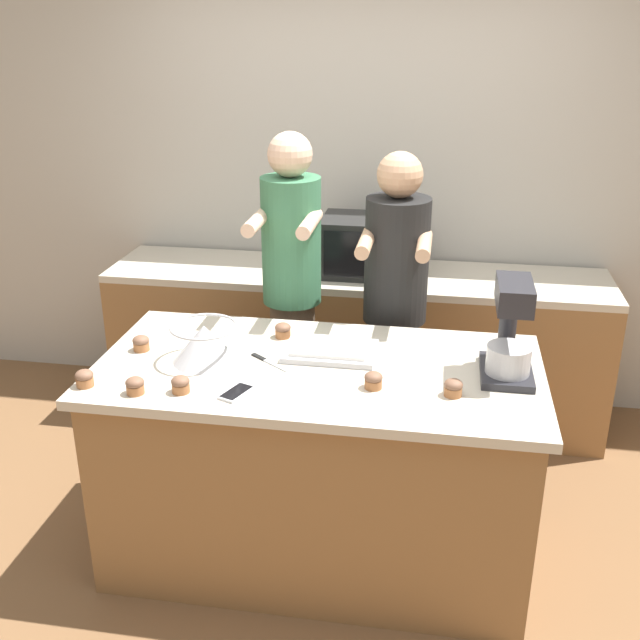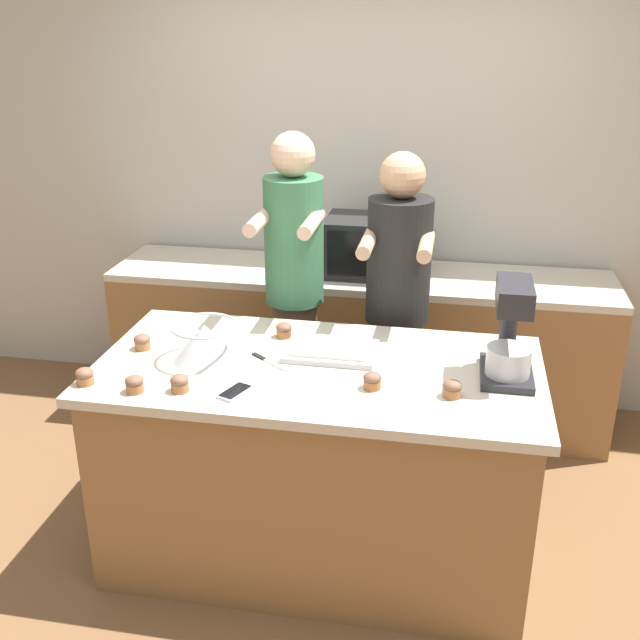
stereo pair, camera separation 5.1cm
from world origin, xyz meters
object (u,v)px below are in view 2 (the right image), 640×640
mixing_bowl (205,341)px  baking_tray (331,350)px  cell_phone (235,392)px  cupcake_3 (284,330)px  microwave_oven (371,246)px  cupcake_1 (134,384)px  cupcake_6 (452,389)px  person_right (397,314)px  cupcake_2 (180,383)px  cupcake_0 (372,381)px  cupcake_5 (85,376)px  knife (267,361)px  cupcake_4 (142,342)px  person_left (294,297)px  stand_mixer (510,336)px

mixing_bowl → baking_tray: bearing=16.8°
cell_phone → cupcake_3: (0.06, 0.55, 0.03)m
microwave_oven → cupcake_3: microwave_oven is taller
cupcake_1 → cupcake_6: (1.17, 0.18, 0.00)m
cupcake_1 → cell_phone: bearing=9.1°
person_right → cupcake_2: 1.24m
person_right → baking_tray: size_ratio=4.38×
cupcake_0 → cupcake_1: 0.89m
cell_phone → cupcake_2: bearing=-173.9°
person_right → cell_phone: bearing=-117.9°
mixing_bowl → cupcake_5: mixing_bowl is taller
knife → cupcake_0: 0.48m
microwave_oven → cell_phone: size_ratio=3.10×
cupcake_4 → cupcake_5: (-0.09, -0.35, 0.00)m
cupcake_6 → cupcake_3: bearing=150.0°
person_left → cupcake_5: 1.18m
knife → cupcake_1: cupcake_1 is taller
person_right → cupcake_0: (-0.02, -0.85, 0.06)m
person_left → microwave_oven: person_left is taller
knife → cupcake_0: (0.45, -0.16, 0.03)m
mixing_bowl → cupcake_5: size_ratio=3.94×
cupcake_2 → cupcake_5: (-0.38, -0.01, 0.00)m
cupcake_4 → cupcake_3: bearing=22.7°
mixing_bowl → cupcake_0: (0.70, -0.13, -0.05)m
mixing_bowl → cupcake_3: 0.39m
cell_phone → cupcake_3: 0.55m
mixing_bowl → microwave_oven: 1.40m
cupcake_0 → cupcake_2: bearing=-167.8°
person_right → cupcake_1: size_ratio=23.80×
baking_tray → cell_phone: bearing=-125.6°
person_left → person_right: bearing=0.0°
mixing_bowl → cupcake_3: size_ratio=3.94×
stand_mixer → mixing_bowl: (-1.20, -0.07, -0.09)m
cell_phone → cupcake_5: 0.59m
cupcake_2 → baking_tray: bearing=40.7°
stand_mixer → cupcake_6: bearing=-134.9°
cupcake_1 → cupcake_2: (0.16, 0.04, 0.00)m
stand_mixer → cupcake_6: (-0.20, -0.21, -0.14)m
stand_mixer → cupcake_5: 1.64m
microwave_oven → cupcake_1: microwave_oven is taller
knife → baking_tray: bearing=26.5°
baking_tray → cupcake_6: bearing=-29.7°
person_left → cupcake_6: (0.79, -0.86, 0.01)m
cell_phone → cupcake_3: bearing=83.7°
cupcake_0 → cupcake_6: size_ratio=1.00×
baking_tray → cupcake_0: (0.21, -0.28, 0.02)m
cupcake_2 → cupcake_4: 0.44m
cupcake_1 → cupcake_4: size_ratio=1.00×
person_right → cell_phone: 1.11m
mixing_bowl → knife: 0.27m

